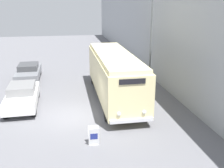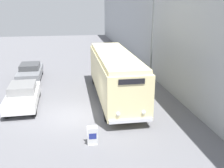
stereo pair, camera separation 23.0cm
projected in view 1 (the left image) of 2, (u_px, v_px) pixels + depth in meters
The scene contains 7 objects.
ground_plane at pixel (73, 116), 15.88m from camera, with size 80.00×80.00×0.00m, color slate.
building_wall_right at pixel (146, 28), 25.28m from camera, with size 0.30×60.00×8.35m.
vintage_bus at pixel (114, 73), 18.38m from camera, with size 2.51×10.28×3.26m.
sign_board at pixel (94, 136), 12.61m from camera, with size 0.51×0.36×0.95m.
streetlamp at pixel (152, 25), 20.02m from camera, with size 0.36×0.36×7.78m.
parked_car_near at pixel (22, 95), 17.15m from camera, with size 2.03×4.79×1.51m.
parked_car_mid at pixel (29, 72), 23.04m from camera, with size 1.97×4.74×1.43m.
Camera 1 is at (-0.26, -14.74, 6.66)m, focal length 42.00 mm.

